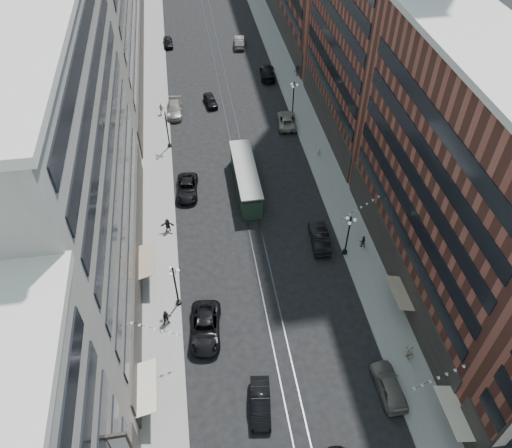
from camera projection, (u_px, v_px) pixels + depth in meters
ground at (231, 122)px, 73.71m from camera, size 220.00×220.00×0.00m
sidewalk_west at (155, 93)px, 79.47m from camera, size 4.00×180.00×0.15m
sidewalk_east at (290, 82)px, 81.90m from camera, size 4.00×180.00×0.15m
rail_west at (220, 88)px, 80.65m from camera, size 0.12×180.00×0.02m
rail_east at (228, 87)px, 80.81m from camera, size 0.12×180.00×0.02m
building_west_mid at (68, 172)px, 43.02m from camera, size 8.00×36.00×28.00m
building_east_mid at (458, 187)px, 44.67m from camera, size 8.00×30.00×24.00m
lamppost_sw_far at (175, 285)px, 48.04m from camera, size 1.03×1.14×5.52m
lamppost_sw_mid at (167, 128)px, 67.01m from camera, size 1.03×1.14×5.52m
lamppost_se_far at (348, 234)px, 52.88m from camera, size 1.03×1.14×5.52m
lamppost_se_mid at (293, 98)px, 72.55m from camera, size 1.03×1.14×5.52m
streetcar at (246, 179)px, 61.89m from camera, size 2.62×11.82×3.27m
car_2 at (205, 328)px, 47.21m from camera, size 3.54×6.45×1.71m
car_4 at (389, 385)px, 43.04m from camera, size 2.13×5.11×1.73m
car_5 at (260, 403)px, 42.00m from camera, size 2.23×4.91×1.56m
pedestrian_2 at (167, 318)px, 47.75m from camera, size 1.00×0.69×1.87m
pedestrian_4 at (410, 352)px, 45.05m from camera, size 0.75×1.22×1.94m
car_7 at (187, 188)px, 61.82m from camera, size 3.04×5.76×1.54m
car_8 at (175, 109)px, 74.68m from camera, size 2.50×5.58×1.59m
car_9 at (168, 42)px, 91.05m from camera, size 1.81×4.17×1.40m
car_10 at (320, 238)px, 55.60m from camera, size 2.25×5.38×1.73m
car_11 at (287, 120)px, 72.63m from camera, size 3.24×5.81×1.53m
car_12 at (267, 73)px, 82.63m from camera, size 2.86×5.96×1.68m
car_13 at (210, 101)px, 76.59m from camera, size 2.20×4.32×1.41m
car_14 at (239, 41)px, 90.93m from camera, size 2.36×5.22×1.66m
pedestrian_5 at (168, 225)px, 56.83m from camera, size 1.62×0.58×1.72m
pedestrian_6 at (161, 109)px, 74.38m from camera, size 1.08×0.78×1.68m
pedestrian_7 at (363, 241)px, 55.12m from camera, size 0.83×0.59×1.55m
pedestrian_8 at (319, 151)px, 67.00m from camera, size 0.56×0.38×1.49m
pedestrian_9 at (297, 71)px, 82.72m from camera, size 1.15×0.52×1.75m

